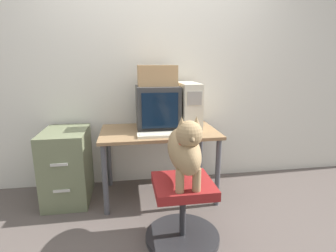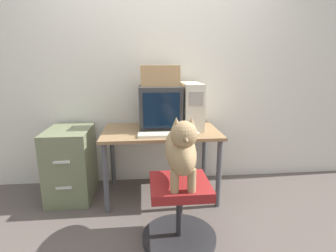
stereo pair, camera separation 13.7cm
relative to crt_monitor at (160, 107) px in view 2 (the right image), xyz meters
name	(u,v)px [view 2 (the right image)]	position (x,y,z in m)	size (l,w,h in m)	color
ground_plane	(164,212)	(0.00, -0.45, -0.92)	(12.00, 12.00, 0.00)	#564C47
wall_back	(158,68)	(0.00, 0.31, 0.38)	(8.00, 0.05, 2.60)	silver
desk	(161,139)	(0.00, -0.10, -0.31)	(1.15, 0.69, 0.70)	olive
crt_monitor	(160,107)	(0.00, 0.00, 0.00)	(0.42, 0.42, 0.43)	#383838
pc_tower	(191,106)	(0.33, -0.02, 0.01)	(0.18, 0.47, 0.46)	beige
keyboard	(164,134)	(0.02, -0.32, -0.20)	(0.48, 0.16, 0.03)	beige
computer_mouse	(196,133)	(0.32, -0.32, -0.20)	(0.07, 0.04, 0.03)	beige
office_chair	(179,212)	(0.09, -0.85, -0.68)	(0.58, 0.58, 0.50)	#262628
dog	(181,149)	(0.09, -0.88, -0.16)	(0.21, 0.60, 0.53)	#9E7F56
filing_cabinet	(71,163)	(-0.91, -0.05, -0.56)	(0.42, 0.59, 0.72)	#6B7251
cardboard_box	(159,75)	(0.00, 0.00, 0.32)	(0.38, 0.23, 0.21)	tan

